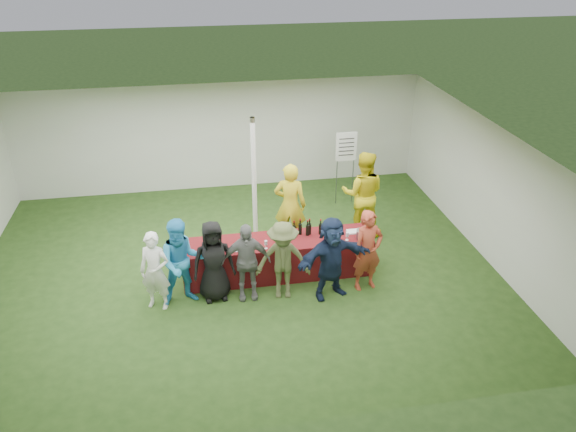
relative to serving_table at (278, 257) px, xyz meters
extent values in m
plane|color=#284719|center=(-0.75, 0.31, -0.38)|extent=(60.00, 60.00, 0.00)
plane|color=white|center=(-0.75, 4.31, 0.97)|extent=(10.00, 0.00, 10.00)
plane|color=white|center=(-0.75, -3.69, 0.97)|extent=(10.00, 0.00, 10.00)
plane|color=white|center=(4.25, 0.31, 0.97)|extent=(0.00, 8.00, 8.00)
plane|color=white|center=(-0.75, 0.31, 2.33)|extent=(10.00, 10.00, 0.00)
cylinder|color=silver|center=(-0.25, 1.51, 0.98)|extent=(0.10, 0.10, 2.70)
cube|color=maroon|center=(0.00, 0.00, 0.00)|extent=(3.60, 0.80, 0.75)
cylinder|color=black|center=(0.33, 0.10, 0.48)|extent=(0.07, 0.07, 0.22)
cylinder|color=black|center=(0.33, 0.10, 0.64)|extent=(0.03, 0.03, 0.08)
cylinder|color=maroon|center=(0.33, 0.10, 0.69)|extent=(0.03, 0.03, 0.02)
cylinder|color=black|center=(0.46, 0.16, 0.48)|extent=(0.07, 0.07, 0.22)
cylinder|color=black|center=(0.46, 0.16, 0.64)|extent=(0.03, 0.03, 0.08)
cylinder|color=maroon|center=(0.46, 0.16, 0.69)|extent=(0.03, 0.03, 0.02)
cylinder|color=black|center=(0.60, 0.10, 0.48)|extent=(0.07, 0.07, 0.22)
cylinder|color=black|center=(0.60, 0.10, 0.64)|extent=(0.03, 0.03, 0.08)
cylinder|color=maroon|center=(0.60, 0.10, 0.69)|extent=(0.03, 0.03, 0.02)
cylinder|color=black|center=(0.64, 0.14, 0.48)|extent=(0.07, 0.07, 0.22)
cylinder|color=black|center=(0.64, 0.14, 0.64)|extent=(0.03, 0.03, 0.08)
cylinder|color=maroon|center=(0.64, 0.14, 0.69)|extent=(0.03, 0.03, 0.02)
cylinder|color=black|center=(0.85, 0.10, 0.48)|extent=(0.07, 0.07, 0.22)
cylinder|color=black|center=(0.85, 0.10, 0.64)|extent=(0.03, 0.03, 0.08)
cylinder|color=maroon|center=(0.85, 0.10, 0.69)|extent=(0.03, 0.03, 0.02)
cylinder|color=silver|center=(-1.37, -0.24, 0.38)|extent=(0.06, 0.06, 0.00)
cylinder|color=silver|center=(-1.37, -0.24, 0.42)|extent=(0.01, 0.01, 0.07)
cylinder|color=silver|center=(-1.37, -0.24, 0.50)|extent=(0.06, 0.06, 0.08)
cylinder|color=silver|center=(-1.08, -0.25, 0.38)|extent=(0.06, 0.06, 0.00)
cylinder|color=silver|center=(-1.08, -0.25, 0.42)|extent=(0.01, 0.01, 0.07)
cylinder|color=silver|center=(-1.08, -0.25, 0.50)|extent=(0.06, 0.06, 0.08)
cylinder|color=silver|center=(-0.81, -0.27, 0.38)|extent=(0.06, 0.06, 0.00)
cylinder|color=silver|center=(-0.81, -0.27, 0.42)|extent=(0.01, 0.01, 0.07)
cylinder|color=silver|center=(-0.81, -0.27, 0.50)|extent=(0.06, 0.06, 0.08)
cylinder|color=silver|center=(-0.26, -0.26, 0.38)|extent=(0.06, 0.06, 0.00)
cylinder|color=silver|center=(-0.26, -0.26, 0.42)|extent=(0.01, 0.01, 0.07)
cylinder|color=silver|center=(-0.26, -0.26, 0.50)|extent=(0.06, 0.06, 0.08)
cylinder|color=#4D080E|center=(-0.26, -0.26, 0.47)|extent=(0.05, 0.05, 0.02)
cylinder|color=silver|center=(1.29, -0.22, 0.38)|extent=(0.06, 0.06, 0.00)
cylinder|color=silver|center=(1.29, -0.22, 0.42)|extent=(0.01, 0.01, 0.07)
cylinder|color=silver|center=(1.29, -0.22, 0.50)|extent=(0.06, 0.06, 0.08)
cylinder|color=#4D080E|center=(1.29, -0.22, 0.47)|extent=(0.05, 0.05, 0.02)
cylinder|color=silver|center=(0.08, 0.08, 0.47)|extent=(0.07, 0.07, 0.20)
cylinder|color=silver|center=(0.08, 0.08, 0.59)|extent=(0.03, 0.03, 0.03)
cube|color=white|center=(1.50, 0.05, 0.39)|extent=(0.25, 0.18, 0.03)
cylinder|color=slate|center=(1.61, -0.22, 0.46)|extent=(0.26, 0.26, 0.18)
cylinder|color=slate|center=(1.88, 2.82, 0.18)|extent=(0.02, 0.02, 1.10)
cylinder|color=slate|center=(2.28, 2.82, 0.18)|extent=(0.02, 0.02, 1.10)
cube|color=white|center=(2.08, 2.82, 1.07)|extent=(0.50, 0.02, 0.70)
cube|color=black|center=(2.08, 2.81, 1.27)|extent=(0.36, 0.01, 0.02)
cube|color=black|center=(2.08, 2.81, 1.17)|extent=(0.36, 0.01, 0.02)
cube|color=black|center=(2.08, 2.81, 1.07)|extent=(0.36, 0.01, 0.02)
cube|color=black|center=(2.08, 2.81, 0.97)|extent=(0.36, 0.01, 0.02)
cube|color=black|center=(2.08, 2.81, 0.88)|extent=(0.36, 0.01, 0.02)
imported|color=gold|center=(0.44, 1.10, 0.54)|extent=(0.77, 0.63, 1.83)
imported|color=gold|center=(2.05, 1.31, 0.57)|extent=(1.09, 0.96, 1.89)
imported|color=white|center=(-2.25, -0.66, 0.36)|extent=(0.62, 0.51, 1.47)
imported|color=#2C93CF|center=(-1.78, -0.60, 0.45)|extent=(0.89, 0.74, 1.65)
imported|color=black|center=(-1.24, -0.56, 0.39)|extent=(0.79, 0.56, 1.54)
imported|color=slate|center=(-0.67, -0.65, 0.37)|extent=(0.89, 0.40, 1.49)
imported|color=#4D542F|center=(-0.02, -0.74, 0.38)|extent=(1.05, 0.70, 1.51)
imported|color=#162340|center=(0.83, -0.85, 0.41)|extent=(1.54, 0.86, 1.58)
imported|color=#A53B26|center=(1.55, -0.72, 0.41)|extent=(0.64, 0.49, 1.57)
camera|label=1|loc=(-1.40, -9.07, 5.69)|focal=35.00mm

